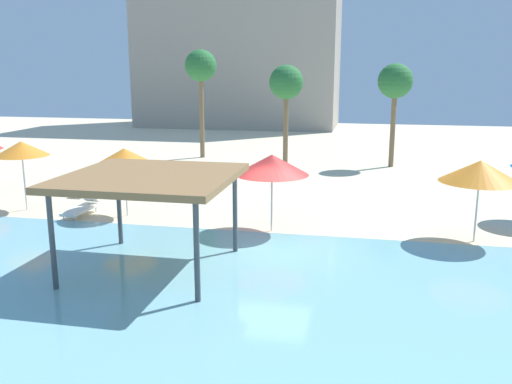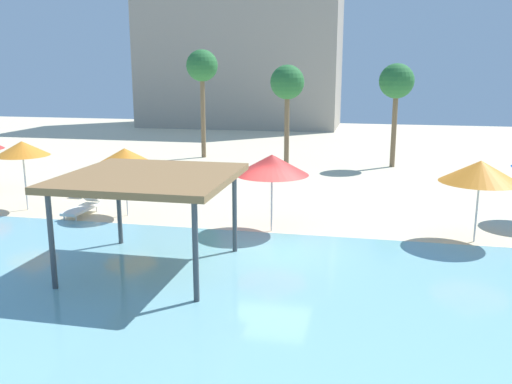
{
  "view_description": "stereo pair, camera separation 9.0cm",
  "coord_description": "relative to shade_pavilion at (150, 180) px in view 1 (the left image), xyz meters",
  "views": [
    {
      "loc": [
        2.86,
        -15.78,
        5.42
      ],
      "look_at": [
        -0.84,
        2.0,
        1.3
      ],
      "focal_mm": 38.42,
      "sensor_mm": 36.0,
      "label": 1
    },
    {
      "loc": [
        2.94,
        -15.77,
        5.42
      ],
      "look_at": [
        -0.84,
        2.0,
        1.3
      ],
      "focal_mm": 38.42,
      "sensor_mm": 36.0,
      "label": 2
    }
  ],
  "objects": [
    {
      "name": "ground_plane",
      "position": [
        2.79,
        2.42,
        -2.52
      ],
      "size": [
        80.0,
        80.0,
        0.0
      ],
      "primitive_type": "plane",
      "color": "beige"
    },
    {
      "name": "palm_tree_1",
      "position": [
        6.9,
        17.94,
        2.1
      ],
      "size": [
        1.9,
        1.9,
        5.69
      ],
      "color": "brown",
      "rests_on": "ground"
    },
    {
      "name": "lounge_chair_2",
      "position": [
        -4.8,
        4.82,
        -2.19
      ],
      "size": [
        0.66,
        1.92,
        0.74
      ],
      "rotation": [
        0.0,
        0.0,
        -1.6
      ],
      "color": "white",
      "rests_on": "ground"
    },
    {
      "name": "beach_umbrella_orange_5",
      "position": [
        9.07,
        4.44,
        -0.23
      ],
      "size": [
        2.48,
        2.48,
        2.63
      ],
      "color": "silver",
      "rests_on": "ground"
    },
    {
      "name": "palm_tree_2",
      "position": [
        1.0,
        17.22,
        2.03
      ],
      "size": [
        1.9,
        1.9,
        5.61
      ],
      "color": "brown",
      "rests_on": "ground"
    },
    {
      "name": "lagoon_water",
      "position": [
        2.79,
        -2.83,
        -2.5
      ],
      "size": [
        44.0,
        13.5,
        0.04
      ],
      "primitive_type": "cube",
      "color": "#7AB7C1",
      "rests_on": "ground"
    },
    {
      "name": "hotel_block_0",
      "position": [
        -6.71,
        38.36,
        5.51
      ],
      "size": [
        18.46,
        8.49,
        16.06
      ],
      "primitive_type": "cube",
      "color": "#9E9384",
      "rests_on": "ground"
    },
    {
      "name": "beach_umbrella_red_3",
      "position": [
        2.52,
        4.28,
        -0.23
      ],
      "size": [
        2.48,
        2.48,
        2.63
      ],
      "color": "silver",
      "rests_on": "ground"
    },
    {
      "name": "palm_tree_0",
      "position": [
        -4.47,
        18.98,
        2.89
      ],
      "size": [
        1.9,
        1.9,
        6.52
      ],
      "color": "brown",
      "rests_on": "ground"
    },
    {
      "name": "shade_pavilion",
      "position": [
        0.0,
        0.0,
        0.0
      ],
      "size": [
        4.4,
        4.4,
        2.68
      ],
      "color": "#42474C",
      "rests_on": "ground"
    },
    {
      "name": "beach_umbrella_orange_4",
      "position": [
        -3.14,
        5.12,
        -0.24
      ],
      "size": [
        2.01,
        2.01,
        2.55
      ],
      "color": "silver",
      "rests_on": "ground"
    },
    {
      "name": "lounge_chair_0",
      "position": [
        -6.37,
        8.35,
        -2.19
      ],
      "size": [
        0.66,
        1.91,
        0.74
      ],
      "rotation": [
        0.0,
        0.0,
        -1.6
      ],
      "color": "white",
      "rests_on": "ground"
    },
    {
      "name": "beach_umbrella_orange_2",
      "position": [
        -7.34,
        5.09,
        -0.1
      ],
      "size": [
        2.03,
        2.03,
        2.7
      ],
      "color": "silver",
      "rests_on": "ground"
    }
  ]
}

